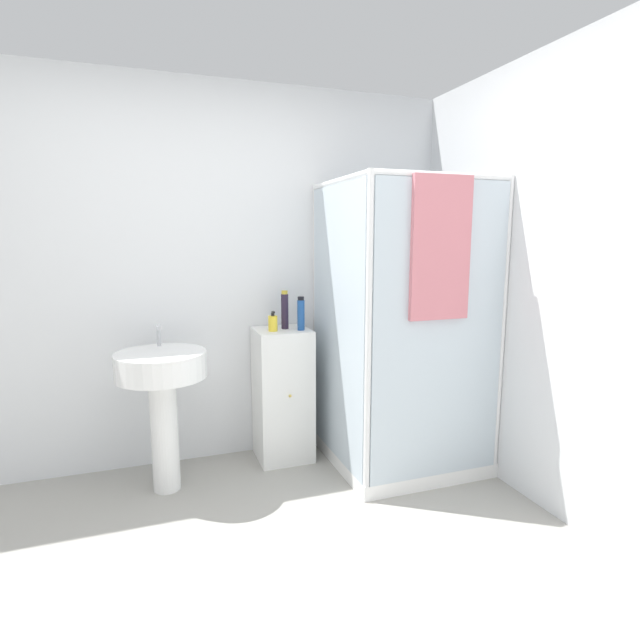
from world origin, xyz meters
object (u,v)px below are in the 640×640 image
at_px(shampoo_bottle_tall_black, 285,310).
at_px(shampoo_bottle_blue, 301,314).
at_px(sink, 162,386).
at_px(soap_dispenser, 273,323).

distance_m(shampoo_bottle_tall_black, shampoo_bottle_blue, 0.12).
height_order(sink, shampoo_bottle_blue, shampoo_bottle_blue).
height_order(sink, soap_dispenser, soap_dispenser).
distance_m(soap_dispenser, shampoo_bottle_blue, 0.19).
bearing_deg(shampoo_bottle_blue, sink, -171.75).
xyz_separation_m(sink, shampoo_bottle_blue, (0.89, 0.13, 0.37)).
height_order(sink, shampoo_bottle_tall_black, shampoo_bottle_tall_black).
bearing_deg(soap_dispenser, shampoo_bottle_blue, -8.62).
distance_m(sink, shampoo_bottle_blue, 0.98).
relative_size(sink, shampoo_bottle_tall_black, 3.81).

